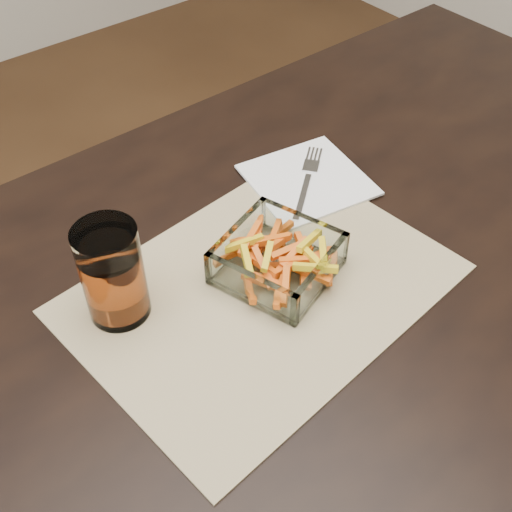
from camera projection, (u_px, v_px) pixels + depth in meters
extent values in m
cube|color=black|center=(293.00, 316.00, 0.79)|extent=(1.60, 0.90, 0.03)
cylinder|color=black|center=(407.00, 179.00, 1.58)|extent=(0.06, 0.06, 0.72)
cube|color=tan|center=(262.00, 289.00, 0.80)|extent=(0.48, 0.37, 0.00)
cube|color=white|center=(277.00, 270.00, 0.81)|extent=(0.16, 0.16, 0.01)
cube|color=white|center=(237.00, 240.00, 0.82)|extent=(0.13, 0.05, 0.05)
cube|color=white|center=(320.00, 278.00, 0.77)|extent=(0.13, 0.05, 0.05)
cube|color=white|center=(251.00, 289.00, 0.76)|extent=(0.05, 0.13, 0.05)
cube|color=white|center=(302.00, 230.00, 0.83)|extent=(0.05, 0.13, 0.05)
cylinder|color=white|center=(113.00, 273.00, 0.73)|extent=(0.07, 0.07, 0.13)
cylinder|color=#AC4518|center=(114.00, 282.00, 0.74)|extent=(0.06, 0.06, 0.08)
cube|color=white|center=(308.00, 180.00, 0.94)|extent=(0.19, 0.19, 0.00)
cube|color=silver|center=(303.00, 196.00, 0.91)|extent=(0.08, 0.07, 0.00)
cube|color=silver|center=(311.00, 166.00, 0.96)|extent=(0.04, 0.04, 0.00)
cube|color=silver|center=(308.00, 153.00, 0.98)|extent=(0.03, 0.02, 0.00)
cube|color=silver|center=(312.00, 154.00, 0.98)|extent=(0.03, 0.02, 0.00)
cube|color=silver|center=(316.00, 154.00, 0.98)|extent=(0.03, 0.02, 0.00)
cube|color=silver|center=(320.00, 155.00, 0.98)|extent=(0.03, 0.02, 0.00)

